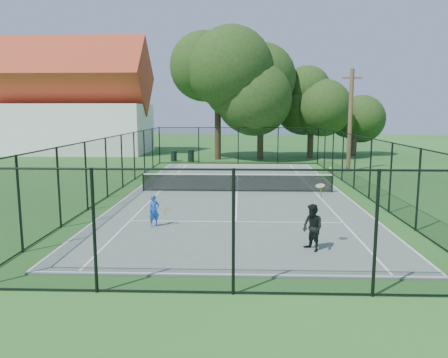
{
  "coord_description": "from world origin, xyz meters",
  "views": [
    {
      "loc": [
        0.14,
        -22.75,
        4.27
      ],
      "look_at": [
        -0.58,
        -3.0,
        1.2
      ],
      "focal_mm": 35.0,
      "sensor_mm": 36.0,
      "label": 1
    }
  ],
  "objects_px": {
    "utility_pole": "(350,120)",
    "player_black": "(313,227)",
    "tennis_net": "(237,182)",
    "trash_bin_left": "(174,156)",
    "trash_bin_right": "(191,156)",
    "player_blue": "(154,211)"
  },
  "relations": [
    {
      "from": "player_blue",
      "to": "player_black",
      "type": "xyz_separation_m",
      "value": [
        5.36,
        -2.63,
        0.13
      ]
    },
    {
      "from": "trash_bin_left",
      "to": "trash_bin_right",
      "type": "relative_size",
      "value": 0.89
    },
    {
      "from": "trash_bin_left",
      "to": "utility_pole",
      "type": "distance_m",
      "value": 15.06
    },
    {
      "from": "tennis_net",
      "to": "utility_pole",
      "type": "relative_size",
      "value": 1.39
    },
    {
      "from": "trash_bin_left",
      "to": "player_black",
      "type": "height_order",
      "value": "player_black"
    },
    {
      "from": "trash_bin_right",
      "to": "utility_pole",
      "type": "distance_m",
      "value": 13.55
    },
    {
      "from": "player_blue",
      "to": "player_black",
      "type": "bearing_deg",
      "value": -26.19
    },
    {
      "from": "trash_bin_right",
      "to": "utility_pole",
      "type": "xyz_separation_m",
      "value": [
        12.07,
        -5.29,
        3.18
      ]
    },
    {
      "from": "trash_bin_right",
      "to": "utility_pole",
      "type": "bearing_deg",
      "value": -23.67
    },
    {
      "from": "trash_bin_right",
      "to": "player_blue",
      "type": "distance_m",
      "value": 21.49
    },
    {
      "from": "utility_pole",
      "to": "player_black",
      "type": "distance_m",
      "value": 19.86
    },
    {
      "from": "trash_bin_right",
      "to": "player_black",
      "type": "xyz_separation_m",
      "value": [
        6.41,
        -24.1,
        0.27
      ]
    },
    {
      "from": "player_blue",
      "to": "player_black",
      "type": "distance_m",
      "value": 5.97
    },
    {
      "from": "utility_pole",
      "to": "player_black",
      "type": "relative_size",
      "value": 2.87
    },
    {
      "from": "utility_pole",
      "to": "player_black",
      "type": "xyz_separation_m",
      "value": [
        -5.65,
        -18.81,
        -2.9
      ]
    },
    {
      "from": "player_black",
      "to": "utility_pole",
      "type": "bearing_deg",
      "value": 73.27
    },
    {
      "from": "tennis_net",
      "to": "trash_bin_right",
      "type": "height_order",
      "value": "same"
    },
    {
      "from": "tennis_net",
      "to": "player_blue",
      "type": "height_order",
      "value": "player_blue"
    },
    {
      "from": "trash_bin_right",
      "to": "player_blue",
      "type": "relative_size",
      "value": 0.85
    },
    {
      "from": "tennis_net",
      "to": "player_black",
      "type": "xyz_separation_m",
      "value": [
        2.36,
        -9.81,
        0.2
      ]
    },
    {
      "from": "trash_bin_left",
      "to": "player_black",
      "type": "bearing_deg",
      "value": -71.99
    },
    {
      "from": "trash_bin_left",
      "to": "utility_pole",
      "type": "height_order",
      "value": "utility_pole"
    }
  ]
}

